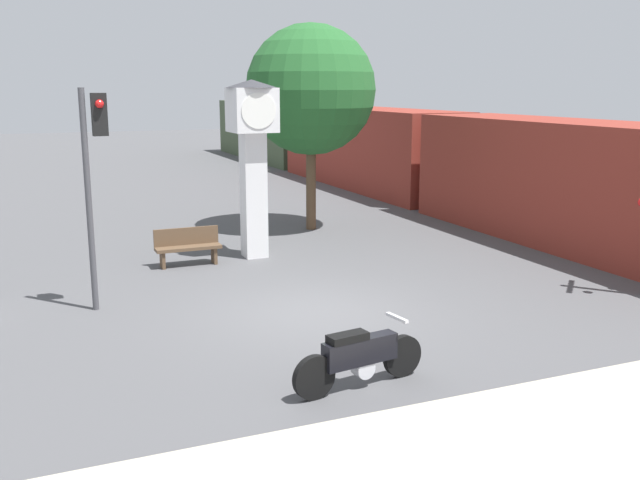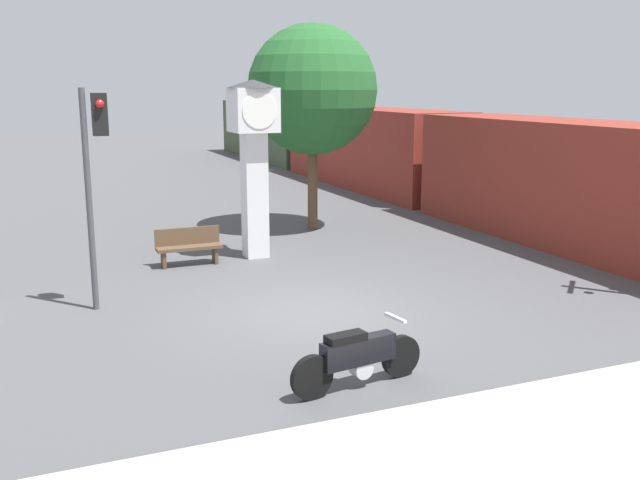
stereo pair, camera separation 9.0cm
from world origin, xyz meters
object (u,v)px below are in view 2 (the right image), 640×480
at_px(clock_tower, 254,140).
at_px(street_tree, 312,90).
at_px(traffic_light, 94,160).
at_px(motorcycle, 358,357).
at_px(bench, 189,245).
at_px(freight_train, 370,147).

height_order(clock_tower, street_tree, street_tree).
bearing_deg(traffic_light, motorcycle, -60.57).
distance_m(traffic_light, bench, 4.43).
bearing_deg(freight_train, bench, -133.23).
relative_size(clock_tower, traffic_light, 1.04).
height_order(motorcycle, clock_tower, clock_tower).
bearing_deg(clock_tower, freight_train, 51.50).
bearing_deg(motorcycle, freight_train, 54.58).
bearing_deg(clock_tower, traffic_light, -143.22).
height_order(clock_tower, freight_train, clock_tower).
bearing_deg(freight_train, traffic_light, -132.47).
xyz_separation_m(motorcycle, freight_train, (9.73, 19.33, 1.23)).
xyz_separation_m(clock_tower, bench, (-1.79, -0.24, -2.50)).
distance_m(traffic_light, street_tree, 9.12).
xyz_separation_m(freight_train, traffic_light, (-12.77, -13.95, 1.26)).
bearing_deg(freight_train, motorcycle, -116.73).
relative_size(traffic_light, bench, 2.69).
height_order(motorcycle, freight_train, freight_train).
distance_m(clock_tower, freight_train, 13.94).
relative_size(motorcycle, freight_train, 0.06).
height_order(clock_tower, traffic_light, clock_tower).
bearing_deg(clock_tower, street_tree, 45.88).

